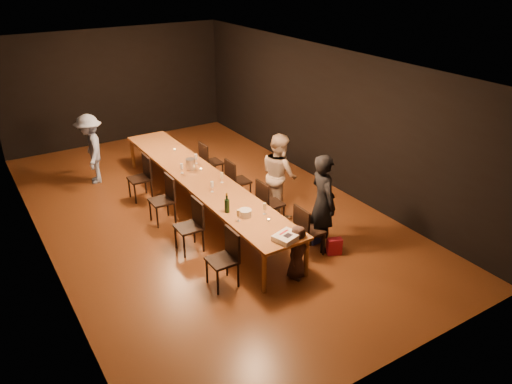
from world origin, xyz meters
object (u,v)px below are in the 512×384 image
chair_left_2 (162,200)px  chair_right_2 (239,180)px  chair_right_0 (310,230)px  chair_left_1 (189,227)px  champagne_bottle (227,203)px  table (201,179)px  woman_tan (279,174)px  chair_right_1 (271,203)px  chair_right_3 (212,162)px  ice_bucket (191,164)px  woman_birthday (323,203)px  child (297,252)px  plate_stack (245,213)px  birthday_cake (287,237)px  chair_left_3 (139,178)px  man_blue (91,149)px  chair_left_0 (222,260)px

chair_left_2 → chair_right_2: bearing=-90.0°
chair_right_0 → chair_left_1: 2.08m
chair_right_0 → champagne_bottle: size_ratio=2.56×
table → woman_tan: bearing=-34.0°
chair_right_1 → chair_right_3: bearing=180.0°
chair_right_0 → ice_bucket: size_ratio=4.26×
chair_right_0 → woman_birthday: (0.30, 0.06, 0.41)m
chair_right_0 → ice_bucket: 3.01m
child → plate_stack: child is taller
chair_right_3 → child: 4.08m
chair_right_1 → champagne_bottle: size_ratio=2.56×
woman_tan → champagne_bottle: 1.70m
chair_right_3 → ice_bucket: bearing=-49.0°
chair_left_2 → birthday_cake: chair_left_2 is taller
chair_right_0 → birthday_cake: bearing=-62.1°
chair_right_1 → chair_left_3: size_ratio=1.00×
man_blue → champagne_bottle: (1.15, -4.13, 0.14)m
child → table: bearing=73.5°
chair_left_2 → plate_stack: 2.02m
chair_right_3 → chair_left_3: (-1.70, 0.00, 0.00)m
chair_left_0 → chair_right_1: bearing=-54.8°
chair_left_0 → chair_right_3: bearing=-25.3°
chair_left_3 → ice_bucket: (0.85, -0.74, 0.39)m
chair_right_1 → chair_left_1: bearing=-90.0°
chair_right_3 → plate_stack: (-0.95, -3.04, 0.35)m
table → chair_right_2: size_ratio=6.45×
chair_right_3 → chair_left_0: (-1.70, -3.60, 0.00)m
chair_left_1 → chair_left_3: (0.00, 2.40, 0.00)m
chair_left_0 → chair_left_1: size_ratio=1.00×
woman_tan → man_blue: 4.36m
woman_tan → child: (-1.00, -1.98, -0.37)m
child → chair_right_1: bearing=48.5°
birthday_cake → chair_right_3: bearing=62.3°
table → plate_stack: size_ratio=27.87×
table → chair_right_0: bearing=-70.5°
chair_right_0 → woman_birthday: woman_birthday is taller
chair_right_2 → man_blue: bearing=-138.5°
chair_left_1 → woman_birthday: bearing=-119.7°
birthday_cake → ice_bucket: (-0.06, 3.28, 0.06)m
chair_right_3 → chair_left_1: bearing=-35.3°
birthday_cake → woman_tan: bearing=41.7°
chair_right_0 → chair_left_0: size_ratio=1.00×
chair_right_2 → birthday_cake: 2.95m
chair_left_0 → ice_bucket: (0.85, 2.86, 0.39)m
table → birthday_cake: size_ratio=13.12×
chair_right_0 → woman_tan: (0.42, 1.54, 0.36)m
chair_left_1 → champagne_bottle: (0.57, -0.35, 0.47)m
chair_left_0 → chair_left_2: 2.40m
champagne_bottle → chair_left_0: bearing=-124.1°
table → chair_left_1: (-0.85, -1.20, -0.24)m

